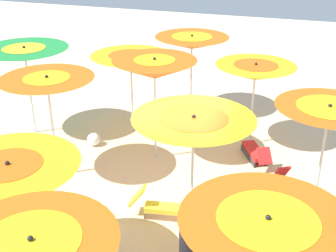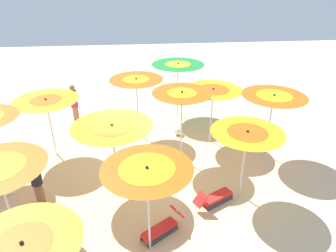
{
  "view_description": "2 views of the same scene",
  "coord_description": "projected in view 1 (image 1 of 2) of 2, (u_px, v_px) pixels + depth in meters",
  "views": [
    {
      "loc": [
        -2.58,
        7.67,
        5.49
      ],
      "look_at": [
        0.14,
        -0.75,
        1.29
      ],
      "focal_mm": 48.23,
      "sensor_mm": 36.0,
      "label": 1
    },
    {
      "loc": [
        -8.19,
        -0.21,
        6.03
      ],
      "look_at": [
        1.7,
        -1.17,
        0.81
      ],
      "focal_mm": 32.35,
      "sensor_mm": 36.0,
      "label": 2
    }
  ],
  "objects": [
    {
      "name": "beach_umbrella_2",
      "position": [
        255.0,
        72.0,
        11.02
      ],
      "size": [
        1.96,
        1.96,
        2.21
      ],
      "color": "silver",
      "rests_on": "ground"
    },
    {
      "name": "beach_umbrella_5",
      "position": [
        193.0,
        127.0,
        8.05
      ],
      "size": [
        2.23,
        2.23,
        2.27
      ],
      "color": "silver",
      "rests_on": "ground"
    },
    {
      "name": "beach_umbrella_3",
      "position": [
        192.0,
        43.0,
        12.85
      ],
      "size": [
        2.12,
        2.12,
        2.37
      ],
      "color": "silver",
      "rests_on": "ground"
    },
    {
      "name": "beach_ball",
      "position": [
        94.0,
        139.0,
        11.68
      ],
      "size": [
        0.34,
        0.34,
        0.34
      ],
      "primitive_type": "sphere",
      "color": "white",
      "rests_on": "ground"
    },
    {
      "name": "lounger_1",
      "position": [
        292.0,
        194.0,
        9.36
      ],
      "size": [
        0.94,
        1.18,
        0.62
      ],
      "rotation": [
        0.0,
        0.0,
        8.45
      ],
      "color": "#333338",
      "rests_on": "ground"
    },
    {
      "name": "beach_umbrella_9",
      "position": [
        10.0,
        177.0,
        6.71
      ],
      "size": [
        2.15,
        2.15,
        2.2
      ],
      "color": "silver",
      "rests_on": "ground"
    },
    {
      "name": "beach_umbrella_1",
      "position": [
        329.0,
        114.0,
        8.1
      ],
      "size": [
        1.95,
        1.95,
        2.41
      ],
      "color": "silver",
      "rests_on": "ground"
    },
    {
      "name": "beach_umbrella_6",
      "position": [
        155.0,
        69.0,
        10.18
      ],
      "size": [
        1.93,
        1.93,
        2.57
      ],
      "color": "silver",
      "rests_on": "ground"
    },
    {
      "name": "lounger_4",
      "position": [
        163.0,
        207.0,
        8.93
      ],
      "size": [
        1.27,
        0.51,
        0.64
      ],
      "rotation": [
        0.0,
        0.0,
        3.31
      ],
      "color": "olive",
      "rests_on": "ground"
    },
    {
      "name": "lounger_0",
      "position": [
        256.0,
        152.0,
        10.99
      ],
      "size": [
        0.89,
        1.27,
        0.56
      ],
      "rotation": [
        0.0,
        0.0,
        5.2
      ],
      "color": "#333338",
      "rests_on": "ground"
    },
    {
      "name": "beach_umbrella_11",
      "position": [
        25.0,
        54.0,
        11.52
      ],
      "size": [
        2.25,
        2.25,
        2.44
      ],
      "color": "silver",
      "rests_on": "ground"
    },
    {
      "name": "beach_umbrella_7",
      "position": [
        131.0,
        62.0,
        11.75
      ],
      "size": [
        2.08,
        2.08,
        2.21
      ],
      "color": "silver",
      "rests_on": "ground"
    },
    {
      "name": "ground",
      "position": [
        164.0,
        196.0,
        9.67
      ],
      "size": [
        37.89,
        37.89,
        0.04
      ],
      "primitive_type": "cube",
      "color": "beige"
    },
    {
      "name": "beach_umbrella_4",
      "position": [
        266.0,
        232.0,
        5.55
      ],
      "size": [
        2.21,
        2.21,
        2.18
      ],
      "color": "silver",
      "rests_on": "ground"
    },
    {
      "name": "beach_umbrella_10",
      "position": [
        48.0,
        86.0,
        9.5
      ],
      "size": [
        2.0,
        2.0,
        2.42
      ],
      "color": "silver",
      "rests_on": "ground"
    }
  ]
}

